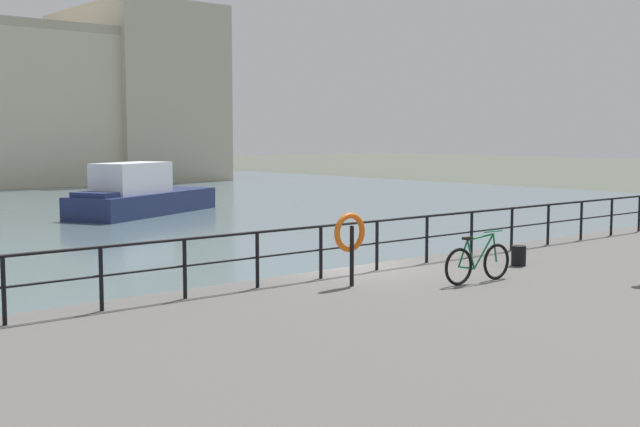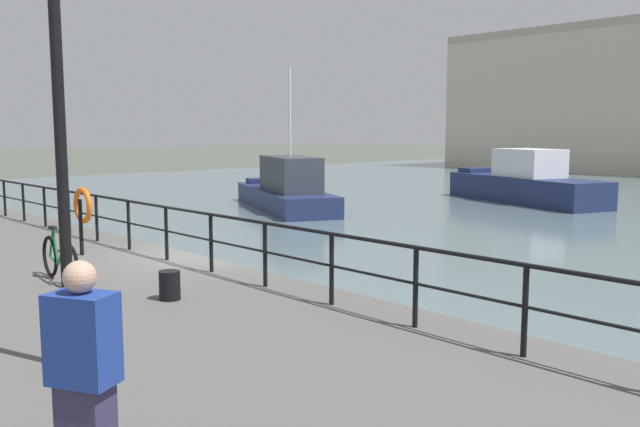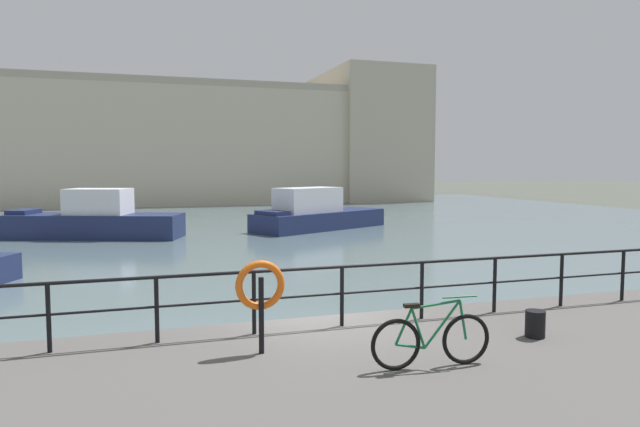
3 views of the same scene
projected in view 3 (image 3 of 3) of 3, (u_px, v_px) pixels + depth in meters
name	position (u px, v px, depth m)	size (l,w,h in m)	color
ground_plane	(323.00, 370.00, 10.66)	(240.00, 240.00, 0.00)	#4C5147
water_basin	(189.00, 222.00, 39.33)	(80.00, 60.00, 0.01)	slate
harbor_building	(212.00, 146.00, 62.78)	(55.88, 16.40, 14.99)	#C1B79E
moored_blue_motorboat	(316.00, 214.00, 34.68)	(9.42, 6.69, 2.59)	navy
moored_harbor_tender	(95.00, 220.00, 30.46)	(9.55, 5.47, 2.67)	navy
quay_railing	(342.00, 285.00, 9.84)	(21.87, 0.07, 1.08)	black
parked_bicycle	(431.00, 340.00, 7.82)	(1.77, 0.19, 0.98)	black
mooring_bollard	(535.00, 324.00, 9.23)	(0.32, 0.32, 0.44)	black
life_ring_stand	(260.00, 288.00, 8.41)	(0.75, 0.16, 1.40)	black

